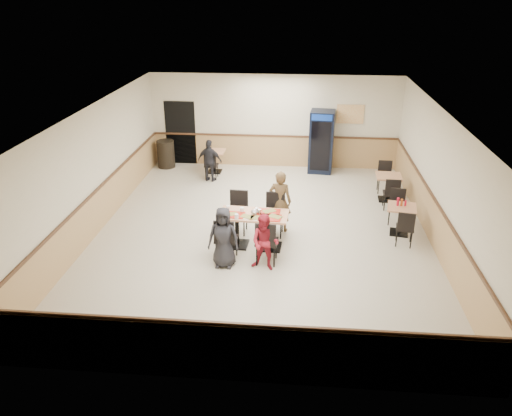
# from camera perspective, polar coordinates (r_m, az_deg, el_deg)

# --- Properties ---
(ground) EXTENTS (10.00, 10.00, 0.00)m
(ground) POSITION_cam_1_polar(r_m,az_deg,el_deg) (12.16, 0.69, -2.86)
(ground) COLOR beige
(ground) RESTS_ON ground
(room_shell) EXTENTS (10.00, 10.00, 10.00)m
(room_shell) POSITION_cam_1_polar(r_m,az_deg,el_deg) (14.27, 8.64, 3.58)
(room_shell) COLOR silver
(room_shell) RESTS_ON ground
(main_table) EXTENTS (1.59, 0.87, 0.83)m
(main_table) POSITION_cam_1_polar(r_m,az_deg,el_deg) (11.30, -0.27, -1.95)
(main_table) COLOR black
(main_table) RESTS_ON ground
(main_chairs) EXTENTS (1.48, 1.89, 1.05)m
(main_chairs) POSITION_cam_1_polar(r_m,az_deg,el_deg) (11.32, -0.55, -2.05)
(main_chairs) COLOR black
(main_chairs) RESTS_ON ground
(diner_woman_left) EXTENTS (0.68, 0.46, 1.35)m
(diner_woman_left) POSITION_cam_1_polar(r_m,az_deg,el_deg) (10.51, -3.74, -3.38)
(diner_woman_left) COLOR black
(diner_woman_left) RESTS_ON ground
(diner_woman_right) EXTENTS (0.70, 0.60, 1.25)m
(diner_woman_right) POSITION_cam_1_polar(r_m,az_deg,el_deg) (10.39, 1.04, -3.97)
(diner_woman_right) COLOR maroon
(diner_woman_right) RESTS_ON ground
(diner_man_opposite) EXTENTS (0.61, 0.46, 1.53)m
(diner_man_opposite) POSITION_cam_1_polar(r_m,az_deg,el_deg) (12.00, 2.76, 0.76)
(diner_man_opposite) COLOR brown
(diner_man_opposite) RESTS_ON ground
(lone_diner) EXTENTS (0.81, 0.46, 1.30)m
(lone_diner) POSITION_cam_1_polar(r_m,az_deg,el_deg) (15.25, -5.30, 5.40)
(lone_diner) COLOR black
(lone_diner) RESTS_ON ground
(tabletop_clutter) EXTENTS (1.37, 0.69, 0.12)m
(tabletop_clutter) POSITION_cam_1_polar(r_m,az_deg,el_deg) (11.11, -0.33, -0.70)
(tabletop_clutter) COLOR #B2190B
(tabletop_clutter) RESTS_ON main_table
(side_table_near) EXTENTS (0.77, 0.77, 0.71)m
(side_table_near) POSITION_cam_1_polar(r_m,az_deg,el_deg) (12.43, 16.22, -0.84)
(side_table_near) COLOR black
(side_table_near) RESTS_ON ground
(side_table_near_chair_south) EXTENTS (0.48, 0.48, 0.90)m
(side_table_near_chair_south) POSITION_cam_1_polar(r_m,az_deg,el_deg) (11.94, 16.67, -2.09)
(side_table_near_chair_south) COLOR black
(side_table_near_chair_south) RESTS_ON ground
(side_table_near_chair_north) EXTENTS (0.48, 0.48, 0.90)m
(side_table_near_chair_north) POSITION_cam_1_polar(r_m,az_deg,el_deg) (12.95, 15.79, 0.12)
(side_table_near_chair_north) COLOR black
(side_table_near_chair_north) RESTS_ON ground
(side_table_far) EXTENTS (0.72, 0.72, 0.73)m
(side_table_far) POSITION_cam_1_polar(r_m,az_deg,el_deg) (14.31, 14.85, 2.69)
(side_table_far) COLOR black
(side_table_far) RESTS_ON ground
(side_table_far_chair_south) EXTENTS (0.45, 0.45, 0.93)m
(side_table_far_chair_south) POSITION_cam_1_polar(r_m,az_deg,el_deg) (13.78, 15.20, 1.72)
(side_table_far_chair_south) COLOR black
(side_table_far_chair_south) RESTS_ON ground
(side_table_far_chair_north) EXTENTS (0.45, 0.45, 0.93)m
(side_table_far_chair_north) POSITION_cam_1_polar(r_m,az_deg,el_deg) (14.85, 14.51, 3.43)
(side_table_far_chair_north) COLOR black
(side_table_far_chair_north) RESTS_ON ground
(condiment_caddy) EXTENTS (0.23, 0.06, 0.20)m
(condiment_caddy) POSITION_cam_1_polar(r_m,az_deg,el_deg) (12.34, 16.22, 0.63)
(condiment_caddy) COLOR red
(condiment_caddy) RESTS_ON side_table_near
(back_table) EXTENTS (0.67, 0.67, 0.71)m
(back_table) POSITION_cam_1_polar(r_m,az_deg,el_deg) (16.06, -4.78, 5.71)
(back_table) COLOR black
(back_table) RESTS_ON ground
(back_table_chair_lone) EXTENTS (0.42, 0.42, 0.90)m
(back_table_chair_lone) POSITION_cam_1_polar(r_m,az_deg,el_deg) (15.53, -5.12, 4.97)
(back_table_chair_lone) COLOR black
(back_table_chair_lone) RESTS_ON ground
(pepsi_cooler) EXTENTS (0.82, 0.82, 1.97)m
(pepsi_cooler) POSITION_cam_1_polar(r_m,az_deg,el_deg) (16.07, 7.48, 7.53)
(pepsi_cooler) COLOR black
(pepsi_cooler) RESTS_ON ground
(trash_bin) EXTENTS (0.57, 0.57, 0.89)m
(trash_bin) POSITION_cam_1_polar(r_m,az_deg,el_deg) (16.75, -10.26, 6.09)
(trash_bin) COLOR black
(trash_bin) RESTS_ON ground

